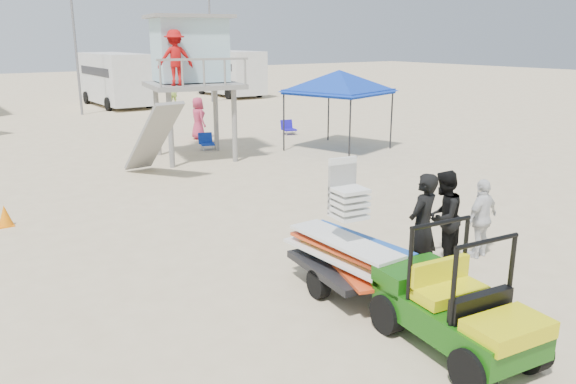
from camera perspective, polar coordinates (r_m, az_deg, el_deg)
ground at (r=8.94m, az=8.57°, el=-12.83°), size 140.00×140.00×0.00m
utility_cart at (r=8.06m, az=16.91°, el=-10.22°), size 1.41×2.41×1.74m
surf_trailer at (r=9.52m, az=5.93°, el=-5.43°), size 1.51×2.46×2.04m
man_left at (r=10.29m, az=13.49°, el=-3.38°), size 0.79×0.61×1.93m
man_mid at (r=11.08m, az=15.47°, el=-2.48°), size 1.05×0.93×1.81m
man_right at (r=11.62m, az=19.07°, el=-2.54°), size 0.96×0.47×1.58m
lifeguard_tower at (r=20.19m, az=-10.14°, el=13.50°), size 3.55×3.55×4.84m
canopy_blue at (r=21.56m, az=5.23°, el=11.86°), size 3.88×3.88×3.43m
cone_near at (r=14.45m, az=-26.81°, el=-2.17°), size 0.34×0.34×0.50m
beach_chair_b at (r=22.08m, az=-8.26°, el=5.12°), size 0.66×0.72×0.64m
beach_chair_c at (r=25.30m, az=0.01°, el=6.59°), size 0.64×0.69×0.64m
rv_mid_right at (r=37.53m, az=-17.17°, el=11.10°), size 2.64×7.00×3.25m
rv_far_right at (r=42.50m, az=-5.99°, el=12.11°), size 2.64×6.60×3.25m
light_pole_left at (r=33.74m, az=-20.82°, el=14.12°), size 0.14×0.14×8.00m
light_pole_right at (r=38.38m, az=-7.89°, el=14.99°), size 0.14×0.14×8.00m
distant_beachgoers at (r=24.66m, az=-19.46°, el=6.73°), size 14.55×13.84×1.78m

